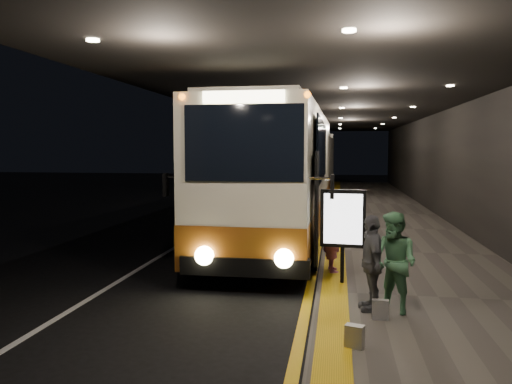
% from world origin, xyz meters
% --- Properties ---
extents(ground, '(90.00, 90.00, 0.00)m').
position_xyz_m(ground, '(0.00, 0.00, 0.00)').
color(ground, black).
extents(lane_line_white, '(0.12, 50.00, 0.01)m').
position_xyz_m(lane_line_white, '(-1.80, 5.00, 0.01)').
color(lane_line_white, silver).
rests_on(lane_line_white, ground).
extents(kerb_stripe_yellow, '(0.18, 50.00, 0.01)m').
position_xyz_m(kerb_stripe_yellow, '(2.35, 5.00, 0.01)').
color(kerb_stripe_yellow, gold).
rests_on(kerb_stripe_yellow, ground).
extents(sidewalk, '(4.50, 50.00, 0.15)m').
position_xyz_m(sidewalk, '(4.75, 5.00, 0.07)').
color(sidewalk, '#514C44').
rests_on(sidewalk, ground).
extents(tactile_strip, '(0.50, 50.00, 0.01)m').
position_xyz_m(tactile_strip, '(2.85, 5.00, 0.16)').
color(tactile_strip, gold).
rests_on(tactile_strip, sidewalk).
extents(terminal_wall, '(0.10, 50.00, 6.00)m').
position_xyz_m(terminal_wall, '(7.00, 5.00, 3.00)').
color(terminal_wall, black).
rests_on(terminal_wall, ground).
extents(support_columns, '(0.80, 24.80, 4.40)m').
position_xyz_m(support_columns, '(-1.50, 4.00, 2.20)').
color(support_columns, black).
rests_on(support_columns, ground).
extents(canopy, '(9.00, 50.00, 0.40)m').
position_xyz_m(canopy, '(2.50, 5.00, 4.60)').
color(canopy, black).
rests_on(canopy, support_columns).
extents(coach_main, '(2.83, 12.85, 3.99)m').
position_xyz_m(coach_main, '(1.10, 3.07, 1.91)').
color(coach_main, beige).
rests_on(coach_main, ground).
extents(coach_second, '(3.01, 11.65, 3.62)m').
position_xyz_m(coach_second, '(1.11, 16.06, 1.74)').
color(coach_second, beige).
rests_on(coach_second, ground).
extents(coach_third, '(3.11, 12.65, 3.95)m').
position_xyz_m(coach_third, '(0.99, 28.68, 1.90)').
color(coach_third, beige).
rests_on(coach_third, ground).
extents(passenger_boarding, '(0.52, 0.69, 1.73)m').
position_xyz_m(passenger_boarding, '(2.80, -1.52, 1.02)').
color(passenger_boarding, '#C35B8F').
rests_on(passenger_boarding, sidewalk).
extents(passenger_waiting_green, '(0.94, 0.94, 1.69)m').
position_xyz_m(passenger_waiting_green, '(3.84, -4.20, 0.99)').
color(passenger_waiting_green, '#457D53').
rests_on(passenger_waiting_green, sidewalk).
extents(passenger_waiting_grey, '(0.62, 1.01, 1.63)m').
position_xyz_m(passenger_waiting_grey, '(3.46, -4.12, 0.96)').
color(passenger_waiting_grey, '#424347').
rests_on(passenger_waiting_grey, sidewalk).
extents(bag_polka, '(0.27, 0.13, 0.32)m').
position_xyz_m(bag_polka, '(3.59, -4.59, 0.31)').
color(bag_polka, black).
rests_on(bag_polka, sidewalk).
extents(bag_plain, '(0.29, 0.22, 0.32)m').
position_xyz_m(bag_plain, '(3.14, -5.83, 0.31)').
color(bag_plain, beige).
rests_on(bag_plain, sidewalk).
extents(info_sign, '(0.91, 0.21, 1.91)m').
position_xyz_m(info_sign, '(3.00, -2.49, 1.44)').
color(info_sign, black).
rests_on(info_sign, sidewalk).
extents(stanchion_post, '(0.05, 0.05, 1.04)m').
position_xyz_m(stanchion_post, '(2.75, -0.99, 0.67)').
color(stanchion_post, black).
rests_on(stanchion_post, sidewalk).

